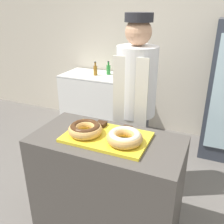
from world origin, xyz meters
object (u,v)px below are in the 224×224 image
(donut_chocolate_glaze, at_px, (85,129))
(donut_light_glaze, at_px, (125,137))
(bottle_green, at_px, (125,70))
(chest_freezer, at_px, (98,102))
(baker_person, at_px, (135,105))
(bottle_amber, at_px, (95,70))
(brownie_back_right, at_px, (127,129))
(bottle_green_b, at_px, (108,69))
(serving_tray, at_px, (107,137))
(brownie_back_left, at_px, (101,124))

(donut_chocolate_glaze, height_order, donut_light_glaze, same)
(bottle_green, bearing_deg, chest_freezer, -165.94)
(donut_chocolate_glaze, xyz_separation_m, bottle_green, (-0.40, 1.91, -0.01))
(donut_light_glaze, bearing_deg, baker_person, 102.19)
(baker_person, xyz_separation_m, chest_freezer, (-0.98, 1.14, -0.51))
(donut_light_glaze, bearing_deg, bottle_green, 110.72)
(donut_chocolate_glaze, xyz_separation_m, bottle_amber, (-0.83, 1.78, -0.02))
(baker_person, bearing_deg, chest_freezer, 130.70)
(brownie_back_right, xyz_separation_m, baker_person, (-0.10, 0.49, 0.01))
(bottle_green_b, bearing_deg, baker_person, -55.63)
(serving_tray, height_order, bottle_green, bottle_green)
(baker_person, distance_m, chest_freezer, 1.59)
(bottle_amber, bearing_deg, donut_chocolate_glaze, -65.06)
(serving_tray, relative_size, bottle_amber, 3.15)
(serving_tray, relative_size, donut_chocolate_glaze, 2.44)
(baker_person, bearing_deg, brownie_back_left, -104.50)
(chest_freezer, distance_m, bottle_amber, 0.51)
(baker_person, relative_size, bottle_green_b, 8.90)
(bottle_green, relative_size, bottle_amber, 1.20)
(brownie_back_right, relative_size, baker_person, 0.04)
(serving_tray, distance_m, donut_light_glaze, 0.18)
(bottle_green, xyz_separation_m, bottle_amber, (-0.42, -0.13, -0.02))
(bottle_green_b, bearing_deg, bottle_amber, -144.41)
(serving_tray, height_order, donut_light_glaze, donut_light_glaze)
(serving_tray, xyz_separation_m, chest_freezer, (-0.97, 1.77, -0.47))
(donut_light_glaze, xyz_separation_m, chest_freezer, (-1.13, 1.81, -0.53))
(chest_freezer, xyz_separation_m, bottle_green, (0.41, 0.10, 0.52))
(donut_chocolate_glaze, distance_m, chest_freezer, 2.05)
(brownie_back_left, bearing_deg, bottle_amber, 118.64)
(brownie_back_left, xyz_separation_m, bottle_green_b, (-0.72, 1.72, 0.01))
(chest_freezer, relative_size, bottle_green_b, 5.35)
(bottle_green_b, bearing_deg, brownie_back_right, -61.43)
(bottle_green, bearing_deg, donut_chocolate_glaze, -78.06)
(donut_light_glaze, height_order, bottle_green_b, bottle_green_b)
(brownie_back_left, bearing_deg, chest_freezer, 117.68)
(bottle_green_b, bearing_deg, donut_chocolate_glaze, -70.64)
(brownie_back_left, xyz_separation_m, bottle_amber, (-0.88, 1.61, 0.01))
(donut_light_glaze, relative_size, brownie_back_right, 3.37)
(brownie_back_left, relative_size, brownie_back_right, 1.00)
(brownie_back_right, xyz_separation_m, bottle_green, (-0.68, 1.74, 0.02))
(brownie_back_right, distance_m, bottle_amber, 1.95)
(brownie_back_left, relative_size, bottle_amber, 0.38)
(brownie_back_left, distance_m, bottle_amber, 1.83)
(brownie_back_left, bearing_deg, baker_person, 75.50)
(serving_tray, xyz_separation_m, brownie_back_left, (-0.11, 0.13, 0.03))
(bottle_green, bearing_deg, brownie_back_right, -68.75)
(brownie_back_left, height_order, bottle_green_b, bottle_green_b)
(bottle_green, bearing_deg, brownie_back_left, -75.38)
(chest_freezer, height_order, bottle_green, bottle_green)
(serving_tray, xyz_separation_m, bottle_green, (-0.56, 1.87, 0.05))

